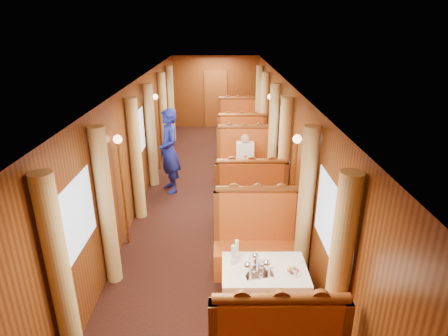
{
  "coord_description": "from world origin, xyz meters",
  "views": [
    {
      "loc": [
        0.23,
        -7.33,
        3.59
      ],
      "look_at": [
        0.26,
        -0.87,
        1.05
      ],
      "focal_mm": 30.0,
      "sensor_mm": 36.0,
      "label": 1
    }
  ],
  "objects_px": {
    "banquette_mid_fwd": "(250,202)",
    "passenger": "(245,155)",
    "banquette_far_fwd": "(241,145)",
    "rose_vase_far": "(239,118)",
    "fruit_plate": "(293,271)",
    "rose_vase_mid": "(245,159)",
    "banquette_far_aft": "(238,125)",
    "table_near": "(264,293)",
    "table_mid": "(247,182)",
    "teapot_back": "(255,260)",
    "steward": "(169,151)",
    "table_far": "(240,136)",
    "teapot_left": "(248,270)",
    "tea_tray": "(258,272)",
    "banquette_near_aft": "(257,245)",
    "banquette_mid_aft": "(244,164)",
    "teapot_right": "(266,268)"
  },
  "relations": [
    {
      "from": "steward",
      "to": "passenger",
      "type": "relative_size",
      "value": 2.48
    },
    {
      "from": "banquette_mid_fwd",
      "to": "banquette_far_aft",
      "type": "bearing_deg",
      "value": 90.0
    },
    {
      "from": "tea_tray",
      "to": "teapot_left",
      "type": "bearing_deg",
      "value": -165.82
    },
    {
      "from": "steward",
      "to": "table_mid",
      "type": "bearing_deg",
      "value": 50.83
    },
    {
      "from": "banquette_near_aft",
      "to": "teapot_back",
      "type": "xyz_separation_m",
      "value": [
        -0.11,
        -0.92,
        0.38
      ]
    },
    {
      "from": "banquette_mid_aft",
      "to": "banquette_far_aft",
      "type": "height_order",
      "value": "same"
    },
    {
      "from": "banquette_far_fwd",
      "to": "tea_tray",
      "type": "height_order",
      "value": "banquette_far_fwd"
    },
    {
      "from": "banquette_mid_aft",
      "to": "tea_tray",
      "type": "distance_m",
      "value": 4.61
    },
    {
      "from": "banquette_far_fwd",
      "to": "banquette_mid_aft",
      "type": "bearing_deg",
      "value": -90.0
    },
    {
      "from": "teapot_back",
      "to": "passenger",
      "type": "relative_size",
      "value": 0.19
    },
    {
      "from": "tea_tray",
      "to": "teapot_left",
      "type": "relative_size",
      "value": 2.12
    },
    {
      "from": "banquette_far_aft",
      "to": "table_near",
      "type": "bearing_deg",
      "value": -90.0
    },
    {
      "from": "teapot_back",
      "to": "rose_vase_far",
      "type": "relative_size",
      "value": 0.39
    },
    {
      "from": "table_far",
      "to": "steward",
      "type": "relative_size",
      "value": 0.56
    },
    {
      "from": "banquette_near_aft",
      "to": "rose_vase_far",
      "type": "xyz_separation_m",
      "value": [
        -0.02,
        6.0,
        0.5
      ]
    },
    {
      "from": "teapot_left",
      "to": "banquette_mid_fwd",
      "type": "bearing_deg",
      "value": 98.43
    },
    {
      "from": "fruit_plate",
      "to": "banquette_near_aft",
      "type": "bearing_deg",
      "value": 106.75
    },
    {
      "from": "tea_tray",
      "to": "banquette_near_aft",
      "type": "bearing_deg",
      "value": 85.15
    },
    {
      "from": "table_far",
      "to": "tea_tray",
      "type": "distance_m",
      "value": 7.09
    },
    {
      "from": "table_far",
      "to": "rose_vase_mid",
      "type": "distance_m",
      "value": 3.57
    },
    {
      "from": "banquette_mid_fwd",
      "to": "passenger",
      "type": "distance_m",
      "value": 1.79
    },
    {
      "from": "table_mid",
      "to": "teapot_left",
      "type": "bearing_deg",
      "value": -93.46
    },
    {
      "from": "table_mid",
      "to": "banquette_mid_fwd",
      "type": "height_order",
      "value": "banquette_mid_fwd"
    },
    {
      "from": "rose_vase_far",
      "to": "steward",
      "type": "height_order",
      "value": "steward"
    },
    {
      "from": "teapot_right",
      "to": "rose_vase_far",
      "type": "height_order",
      "value": "rose_vase_far"
    },
    {
      "from": "banquette_near_aft",
      "to": "rose_vase_mid",
      "type": "bearing_deg",
      "value": 90.93
    },
    {
      "from": "banquette_mid_fwd",
      "to": "steward",
      "type": "bearing_deg",
      "value": 139.45
    },
    {
      "from": "table_near",
      "to": "passenger",
      "type": "distance_m",
      "value": 4.26
    },
    {
      "from": "banquette_near_aft",
      "to": "fruit_plate",
      "type": "height_order",
      "value": "banquette_near_aft"
    },
    {
      "from": "banquette_far_fwd",
      "to": "rose_vase_far",
      "type": "relative_size",
      "value": 3.72
    },
    {
      "from": "table_mid",
      "to": "banquette_mid_fwd",
      "type": "distance_m",
      "value": 1.02
    },
    {
      "from": "banquette_far_aft",
      "to": "fruit_plate",
      "type": "distance_m",
      "value": 8.11
    },
    {
      "from": "table_mid",
      "to": "teapot_left",
      "type": "distance_m",
      "value": 3.65
    },
    {
      "from": "tea_tray",
      "to": "passenger",
      "type": "xyz_separation_m",
      "value": [
        0.09,
        4.33,
        -0.02
      ]
    },
    {
      "from": "table_mid",
      "to": "teapot_back",
      "type": "distance_m",
      "value": 3.43
    },
    {
      "from": "table_near",
      "to": "steward",
      "type": "xyz_separation_m",
      "value": [
        -1.68,
        3.93,
        0.57
      ]
    },
    {
      "from": "tea_tray",
      "to": "banquette_far_aft",
      "type": "bearing_deg",
      "value": 89.34
    },
    {
      "from": "banquette_far_aft",
      "to": "steward",
      "type": "distance_m",
      "value": 4.45
    },
    {
      "from": "banquette_mid_fwd",
      "to": "banquette_mid_aft",
      "type": "relative_size",
      "value": 1.0
    },
    {
      "from": "banquette_mid_aft",
      "to": "steward",
      "type": "xyz_separation_m",
      "value": [
        -1.68,
        -0.59,
        0.52
      ]
    },
    {
      "from": "teapot_left",
      "to": "rose_vase_mid",
      "type": "height_order",
      "value": "rose_vase_mid"
    },
    {
      "from": "fruit_plate",
      "to": "rose_vase_mid",
      "type": "xyz_separation_m",
      "value": [
        -0.37,
        3.56,
        0.16
      ]
    },
    {
      "from": "banquette_mid_fwd",
      "to": "banquette_far_fwd",
      "type": "distance_m",
      "value": 3.5
    },
    {
      "from": "steward",
      "to": "rose_vase_mid",
      "type": "bearing_deg",
      "value": 49.7
    },
    {
      "from": "banquette_far_aft",
      "to": "passenger",
      "type": "height_order",
      "value": "banquette_far_aft"
    },
    {
      "from": "banquette_mid_fwd",
      "to": "banquette_far_aft",
      "type": "relative_size",
      "value": 1.0
    },
    {
      "from": "table_near",
      "to": "table_far",
      "type": "relative_size",
      "value": 1.0
    },
    {
      "from": "table_near",
      "to": "passenger",
      "type": "bearing_deg",
      "value": 90.0
    },
    {
      "from": "tea_tray",
      "to": "fruit_plate",
      "type": "height_order",
      "value": "fruit_plate"
    },
    {
      "from": "banquette_far_fwd",
      "to": "teapot_left",
      "type": "distance_m",
      "value": 6.12
    }
  ]
}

